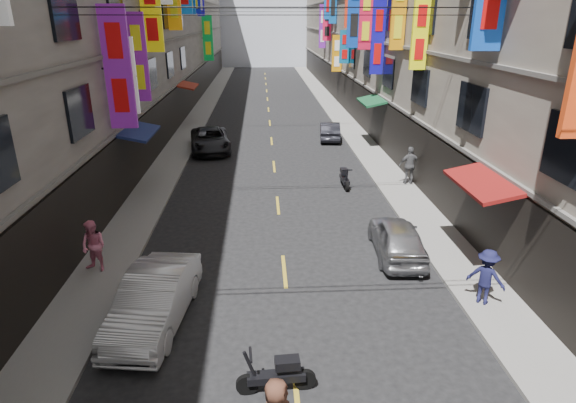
{
  "coord_description": "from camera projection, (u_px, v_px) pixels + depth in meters",
  "views": [
    {
      "loc": [
        -0.66,
        3.95,
        7.87
      ],
      "look_at": [
        -0.18,
        12.59,
        4.55
      ],
      "focal_mm": 30.0,
      "sensor_mm": 36.0,
      "label": 1
    }
  ],
  "objects": [
    {
      "name": "pedestrian_lfar",
      "position": [
        94.0,
        246.0,
        15.47
      ],
      "size": [
        1.0,
        0.85,
        1.73
      ],
      "primitive_type": "imported",
      "rotation": [
        0.0,
        0.0,
        -0.38
      ],
      "color": "pink",
      "rests_on": "sidewalk_left"
    },
    {
      "name": "street_awnings",
      "position": [
        249.0,
        130.0,
        22.27
      ],
      "size": [
        13.99,
        35.2,
        0.41
      ],
      "color": "#154F18",
      "rests_on": "ground"
    },
    {
      "name": "pedestrian_rfar",
      "position": [
        410.0,
        165.0,
        23.64
      ],
      "size": [
        1.11,
        0.63,
        1.89
      ],
      "primitive_type": "imported",
      "rotation": [
        0.0,
        0.0,
        3.14
      ],
      "color": "#525254",
      "rests_on": "sidewalk_right"
    },
    {
      "name": "car_right_mid",
      "position": [
        397.0,
        238.0,
        16.8
      ],
      "size": [
        1.82,
        4.02,
        1.34
      ],
      "primitive_type": "imported",
      "rotation": [
        0.0,
        0.0,
        3.08
      ],
      "color": "#A3A4A8",
      "rests_on": "ground"
    },
    {
      "name": "car_right_far",
      "position": [
        330.0,
        131.0,
        32.91
      ],
      "size": [
        1.66,
        3.82,
        1.22
      ],
      "primitive_type": "imported",
      "rotation": [
        0.0,
        0.0,
        3.04
      ],
      "color": "#222229",
      "rests_on": "ground"
    },
    {
      "name": "car_left_mid",
      "position": [
        154.0,
        299.0,
        13.01
      ],
      "size": [
        2.09,
        4.61,
        1.47
      ],
      "primitive_type": "imported",
      "rotation": [
        0.0,
        0.0,
        -0.12
      ],
      "color": "silver",
      "rests_on": "ground"
    },
    {
      "name": "pedestrian_rnear",
      "position": [
        486.0,
        277.0,
        13.7
      ],
      "size": [
        1.19,
        1.12,
        1.68
      ],
      "primitive_type": "imported",
      "rotation": [
        0.0,
        0.0,
        2.46
      ],
      "color": "#15163B",
      "rests_on": "sidewalk_right"
    },
    {
      "name": "sidewalk_right",
      "position": [
        344.0,
        121.0,
        38.61
      ],
      "size": [
        2.0,
        90.0,
        0.12
      ],
      "primitive_type": "cube",
      "color": "slate",
      "rests_on": "ground"
    },
    {
      "name": "sidewalk_left",
      "position": [
        194.0,
        123.0,
        37.99
      ],
      "size": [
        2.0,
        90.0,
        0.12
      ],
      "primitive_type": "cube",
      "color": "slate",
      "rests_on": "ground"
    },
    {
      "name": "car_left_far",
      "position": [
        210.0,
        140.0,
        30.07
      ],
      "size": [
        3.03,
        5.36,
        1.41
      ],
      "primitive_type": "imported",
      "rotation": [
        0.0,
        0.0,
        0.14
      ],
      "color": "black",
      "rests_on": "ground"
    },
    {
      "name": "lane_markings",
      "position": [
        271.0,
        131.0,
        35.52
      ],
      "size": [
        0.12,
        80.2,
        0.01
      ],
      "color": "gold",
      "rests_on": "ground"
    },
    {
      "name": "scooter_crossing",
      "position": [
        278.0,
        375.0,
        10.68
      ],
      "size": [
        1.8,
        0.5,
        1.14
      ],
      "rotation": [
        0.0,
        0.0,
        1.64
      ],
      "color": "black",
      "rests_on": "ground"
    },
    {
      "name": "scooter_far_right",
      "position": [
        344.0,
        178.0,
        23.74
      ],
      "size": [
        0.5,
        1.8,
        1.14
      ],
      "rotation": [
        0.0,
        0.0,
        3.15
      ],
      "color": "black",
      "rests_on": "ground"
    }
  ]
}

